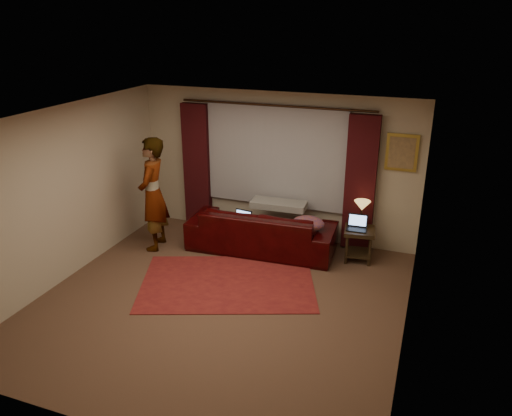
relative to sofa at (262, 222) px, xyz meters
The scene contains 20 objects.
floor 1.87m from the sofa, 89.42° to the right, with size 5.00×5.00×0.01m, color brown.
ceiling 2.77m from the sofa, 89.42° to the right, with size 5.00×5.00×0.02m, color silver.
wall_back 1.06m from the sofa, 88.50° to the left, with size 5.00×0.02×2.60m, color #BEB197.
wall_front 4.38m from the sofa, 89.76° to the right, with size 5.00×0.02×2.60m, color #BEB197.
wall_left 3.17m from the sofa, 143.98° to the right, with size 0.02×5.00×2.60m, color #BEB197.
wall_right 3.20m from the sofa, 35.63° to the right, with size 0.02×5.00×2.60m, color #BEB197.
sheer_curtain 1.18m from the sofa, 88.35° to the left, with size 2.50×0.05×1.80m, color #9899A0.
drape_left 1.73m from the sofa, 158.44° to the left, with size 0.50×0.14×2.30m, color #340B0E.
drape_right 1.76m from the sofa, 21.08° to the left, with size 0.50×0.14×2.30m, color #340B0E.
curtain_rod 1.97m from the sofa, 88.21° to the left, with size 0.04×0.04×3.40m, color #311F12.
picture_frame 2.55m from the sofa, 17.44° to the left, with size 0.50×0.04×0.60m, color #B3973B.
sofa is the anchor object (origin of this frame).
throw_blanket 0.62m from the sofa, 55.60° to the left, with size 0.94×0.38×0.11m, color gray.
clothing_pile 0.83m from the sofa, ahead, with size 0.53×0.41×0.22m, color brown.
laptop_sofa 0.40m from the sofa, 141.71° to the right, with size 0.31×0.33×0.22m, color black, non-canonical shape.
area_rug 1.37m from the sofa, 94.13° to the right, with size 2.58×1.72×0.01m, color maroon.
end_table 1.65m from the sofa, ahead, with size 0.48×0.48×0.55m, color black.
tiffany_lamp 1.67m from the sofa, 11.79° to the left, with size 0.27×0.27×0.43m, color olive, non-canonical shape.
laptop_table 1.59m from the sofa, ahead, with size 0.31×0.34×0.23m, color black, non-canonical shape.
person 1.89m from the sofa, 162.69° to the right, with size 0.57×0.57×1.95m, color gray.
Camera 1 is at (2.58, -5.54, 3.81)m, focal length 35.00 mm.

